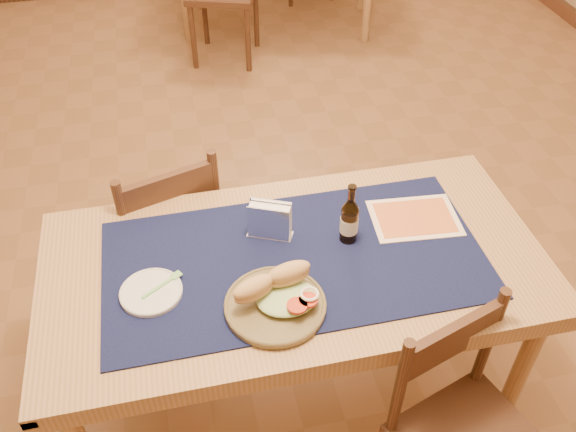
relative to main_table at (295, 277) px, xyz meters
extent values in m
cube|color=#8C603D|center=(0.00, 0.80, -0.68)|extent=(6.00, 7.00, 0.02)
cylinder|color=#AA7B50|center=(0.72, -0.32, -0.31)|extent=(0.06, 0.06, 0.71)
cylinder|color=#AA7B50|center=(-0.72, 0.32, -0.31)|extent=(0.06, 0.06, 0.71)
cylinder|color=#AA7B50|center=(0.72, 0.32, -0.31)|extent=(0.06, 0.06, 0.71)
cube|color=#AA7B50|center=(0.00, 0.00, 0.06)|extent=(1.60, 0.80, 0.04)
cube|color=#10173C|center=(0.00, 0.00, 0.09)|extent=(1.20, 0.60, 0.01)
cylinder|color=#4D2A1B|center=(-0.31, 0.80, -0.45)|extent=(0.03, 0.03, 0.44)
cylinder|color=#4D2A1B|center=(-0.64, 0.69, -0.45)|extent=(0.03, 0.03, 0.44)
cylinder|color=#4D2A1B|center=(-0.20, 0.46, -0.45)|extent=(0.03, 0.03, 0.44)
cylinder|color=#4D2A1B|center=(-0.54, 0.36, -0.45)|extent=(0.03, 0.03, 0.44)
cube|color=#4D2A1B|center=(-0.42, 0.58, -0.23)|extent=(0.51, 0.51, 0.04)
cube|color=#4D2A1B|center=(-0.37, 0.40, 0.11)|extent=(0.34, 0.13, 0.14)
cylinder|color=#4D2A1B|center=(-0.20, 0.45, -0.01)|extent=(0.03, 0.03, 0.45)
cylinder|color=#4D2A1B|center=(-0.53, 0.35, -0.01)|extent=(0.03, 0.03, 0.45)
cylinder|color=#4D2A1B|center=(0.53, -0.36, -0.45)|extent=(0.03, 0.03, 0.43)
cube|color=#4D2A1B|center=(0.36, -0.40, 0.09)|extent=(0.33, 0.13, 0.13)
cylinder|color=#4D2A1B|center=(0.20, -0.46, -0.02)|extent=(0.03, 0.03, 0.44)
cylinder|color=#4D2A1B|center=(0.52, -0.35, -0.02)|extent=(0.03, 0.03, 0.44)
cylinder|color=#4D2A1B|center=(-0.10, 2.74, -0.43)|extent=(0.04, 0.04, 0.48)
cylinder|color=#4D2A1B|center=(0.27, 2.61, -0.43)|extent=(0.04, 0.04, 0.48)
cylinder|color=#4D2A1B|center=(0.02, 3.10, -0.43)|extent=(0.04, 0.04, 0.48)
cylinder|color=#4D2A1B|center=(0.39, 2.98, -0.43)|extent=(0.04, 0.04, 0.48)
cylinder|color=brown|center=(-0.10, -0.18, 0.10)|extent=(0.30, 0.30, 0.02)
torus|color=brown|center=(-0.10, -0.18, 0.10)|extent=(0.30, 0.30, 0.01)
ellipsoid|color=#B2D391|center=(-0.06, -0.18, 0.12)|extent=(0.18, 0.15, 0.03)
ellipsoid|color=tan|center=(-0.16, -0.16, 0.16)|extent=(0.14, 0.10, 0.07)
ellipsoid|color=tan|center=(-0.05, -0.13, 0.17)|extent=(0.14, 0.08, 0.07)
cylinder|color=red|center=(-0.05, -0.23, 0.14)|extent=(0.06, 0.06, 0.01)
cylinder|color=red|center=(-0.01, -0.22, 0.14)|extent=(0.06, 0.06, 0.01)
torus|color=white|center=(0.00, -0.21, 0.15)|extent=(0.06, 0.06, 0.01)
cylinder|color=silver|center=(-0.45, -0.05, 0.09)|extent=(0.19, 0.19, 0.01)
torus|color=silver|center=(-0.45, -0.05, 0.10)|extent=(0.19, 0.19, 0.01)
cube|color=#78C46B|center=(-0.43, -0.04, 0.10)|extent=(0.10, 0.07, 0.00)
cube|color=#78C46B|center=(-0.37, 0.00, 0.10)|extent=(0.04, 0.04, 0.00)
cylinder|color=#44290C|center=(0.19, 0.05, 0.15)|extent=(0.06, 0.06, 0.13)
cone|color=#44290C|center=(0.19, 0.05, 0.23)|extent=(0.06, 0.06, 0.03)
cylinder|color=#44290C|center=(0.19, 0.05, 0.28)|extent=(0.02, 0.02, 0.05)
cylinder|color=#44290C|center=(0.19, 0.05, 0.31)|extent=(0.03, 0.03, 0.01)
cylinder|color=beige|center=(0.19, 0.05, 0.15)|extent=(0.06, 0.06, 0.06)
cube|color=white|center=(-0.06, 0.12, 0.09)|extent=(0.16, 0.11, 0.00)
cube|color=white|center=(-0.06, 0.10, 0.16)|extent=(0.13, 0.06, 0.13)
cube|color=white|center=(-0.05, 0.15, 0.16)|extent=(0.13, 0.06, 0.13)
cube|color=white|center=(-0.06, 0.12, 0.15)|extent=(0.14, 0.09, 0.12)
cube|color=#427CD4|center=(-0.06, 0.11, 0.16)|extent=(0.09, 0.04, 0.04)
cube|color=#FFE0C0|center=(0.44, 0.10, 0.09)|extent=(0.31, 0.24, 0.00)
cube|color=#CA6934|center=(0.44, 0.10, 0.09)|extent=(0.27, 0.20, 0.00)
camera|label=1|loc=(-0.31, -1.31, 1.48)|focal=38.00mm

